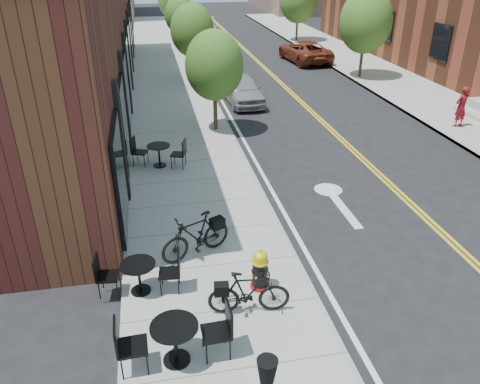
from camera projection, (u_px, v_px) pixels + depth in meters
ground at (297, 260)px, 10.97m from camera, size 120.00×120.00×0.00m
sidewalk_near at (179, 124)px, 19.31m from camera, size 4.00×70.00×0.12m
sidewalk_far at (442, 107)px, 21.34m from camera, size 4.00×70.00×0.12m
building_near at (64, 26)px, 20.44m from camera, size 5.00×28.00×7.00m
tree_near_a at (214, 66)px, 17.50m from camera, size 2.20×2.20×3.81m
tree_near_b at (192, 30)px, 24.42m from camera, size 2.30×2.30×3.98m
tree_near_c at (180, 15)px, 31.47m from camera, size 2.10×2.10×3.67m
tree_near_d at (172, 0)px, 38.31m from camera, size 2.40×2.40×4.11m
tree_far_b at (366, 21)px, 24.95m from camera, size 2.80×2.80×4.62m
tree_far_c at (298, 0)px, 35.40m from camera, size 2.80×2.80×4.62m
fire_hydrant at (260, 270)px, 9.71m from camera, size 0.42×0.42×0.93m
bicycle_left at (196, 236)px, 10.69m from camera, size 1.83×1.20×1.07m
bicycle_right at (249, 292)px, 9.00m from camera, size 1.64×0.63×0.96m
bistro_set_a at (175, 338)px, 7.90m from camera, size 1.91×0.85×1.03m
bistro_set_b at (139, 274)px, 9.57m from camera, size 1.70×0.79×0.90m
bistro_set_c at (159, 153)px, 15.22m from camera, size 1.78×0.98×0.94m
parked_car_a at (242, 89)px, 21.88m from camera, size 1.70×3.88×1.30m
parked_car_b at (211, 49)px, 30.59m from camera, size 1.86×4.20×1.34m
parked_car_c at (204, 30)px, 36.91m from camera, size 2.72×5.67×1.59m
parked_car_far at (304, 51)px, 30.00m from camera, size 2.67×4.95×1.32m
pedestrian at (461, 107)px, 18.53m from camera, size 0.67×0.53×1.61m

